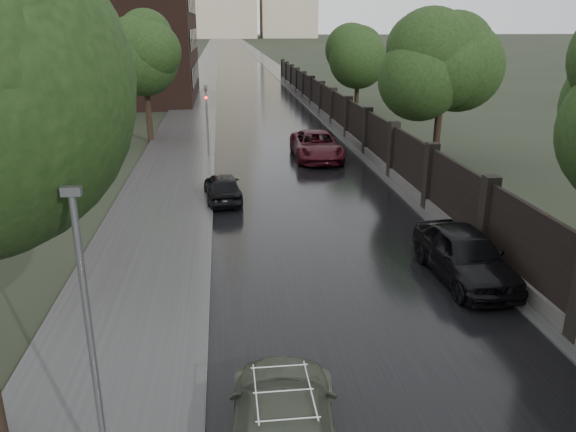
# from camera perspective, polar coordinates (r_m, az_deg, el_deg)

# --- Properties ---
(road) EXTENTS (8.00, 420.00, 0.02)m
(road) POSITION_cam_1_polar(r_m,az_deg,el_deg) (195.79, -5.84, 16.80)
(road) COLOR black
(road) RESTS_ON ground
(sidewalk_left) EXTENTS (4.00, 420.00, 0.16)m
(sidewalk_left) POSITION_cam_1_polar(r_m,az_deg,el_deg) (195.77, -7.68, 16.75)
(sidewalk_left) COLOR #2D2D2D
(sidewalk_left) RESTS_ON ground
(verge_right) EXTENTS (3.00, 420.00, 0.08)m
(verge_right) POSITION_cam_1_polar(r_m,az_deg,el_deg) (195.96, -4.16, 16.85)
(verge_right) COLOR #2D2D2D
(verge_right) RESTS_ON ground
(fence_right) EXTENTS (0.45, 75.72, 2.70)m
(fence_right) POSITION_cam_1_polar(r_m,az_deg,el_deg) (38.97, 5.47, 9.93)
(fence_right) COLOR #383533
(fence_right) RESTS_ON ground
(tree_left_far) EXTENTS (4.25, 4.25, 7.39)m
(tree_left_far) POSITION_cam_1_polar(r_m,az_deg,el_deg) (35.97, -14.41, 15.48)
(tree_left_far) COLOR black
(tree_left_far) RESTS_ON ground
(tree_right_b) EXTENTS (4.08, 4.08, 7.01)m
(tree_right_b) POSITION_cam_1_polar(r_m,az_deg,el_deg) (29.79, 15.44, 14.22)
(tree_right_b) COLOR black
(tree_right_b) RESTS_ON ground
(tree_right_c) EXTENTS (4.08, 4.08, 7.01)m
(tree_right_c) POSITION_cam_1_polar(r_m,az_deg,el_deg) (46.97, 7.16, 16.23)
(tree_right_c) COLOR black
(tree_right_c) RESTS_ON ground
(lamp_post) EXTENTS (0.25, 0.12, 5.11)m
(lamp_post) POSITION_cam_1_polar(r_m,az_deg,el_deg) (8.60, -19.26, -12.98)
(lamp_post) COLOR #59595E
(lamp_post) RESTS_ON ground
(traffic_light) EXTENTS (0.16, 0.32, 4.00)m
(traffic_light) POSITION_cam_1_polar(r_m,az_deg,el_deg) (30.99, -8.24, 10.09)
(traffic_light) COLOR #59595E
(traffic_light) RESTS_ON ground
(volga_sedan) EXTENTS (2.31, 4.77, 1.34)m
(volga_sedan) POSITION_cam_1_polar(r_m,az_deg,el_deg) (10.04, -0.45, -20.66)
(volga_sedan) COLOR #404739
(volga_sedan) RESTS_ON ground
(hatchback_left) EXTENTS (1.75, 3.69, 1.22)m
(hatchback_left) POSITION_cam_1_polar(r_m,az_deg,el_deg) (23.59, -6.65, 2.93)
(hatchback_left) COLOR black
(hatchback_left) RESTS_ON ground
(car_right_near) EXTENTS (2.01, 4.54, 1.52)m
(car_right_near) POSITION_cam_1_polar(r_m,az_deg,el_deg) (16.99, 17.51, -3.77)
(car_right_near) COLOR black
(car_right_near) RESTS_ON ground
(car_right_far) EXTENTS (2.57, 5.44, 1.50)m
(car_right_far) POSITION_cam_1_polar(r_m,az_deg,el_deg) (31.00, 2.92, 7.17)
(car_right_far) COLOR black
(car_right_far) RESTS_ON ground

